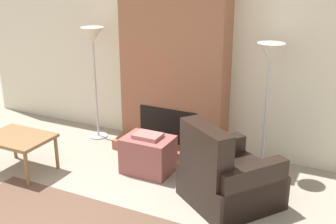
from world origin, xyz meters
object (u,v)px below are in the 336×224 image
object	(u,v)px
ottoman	(148,154)
floor_lamp_left	(93,44)
floor_lamp_right	(270,63)
armchair	(225,180)
side_table	(18,140)

from	to	relation	value
ottoman	floor_lamp_left	distance (m)	1.82
floor_lamp_left	floor_lamp_right	size ratio (longest dim) A/B	1.02
floor_lamp_left	floor_lamp_right	bearing A→B (deg)	-0.00
armchair	floor_lamp_right	size ratio (longest dim) A/B	0.76
armchair	floor_lamp_left	distance (m)	2.75
side_table	floor_lamp_left	world-z (taller)	floor_lamp_left
ottoman	side_table	size ratio (longest dim) A/B	0.75
floor_lamp_left	side_table	bearing A→B (deg)	-98.63
floor_lamp_right	side_table	bearing A→B (deg)	-153.19
floor_lamp_left	armchair	bearing A→B (deg)	-22.25
side_table	floor_lamp_right	world-z (taller)	floor_lamp_right
side_table	floor_lamp_left	xyz separation A→B (m)	(0.21, 1.37, 0.99)
armchair	floor_lamp_left	size ratio (longest dim) A/B	0.75
side_table	floor_lamp_right	size ratio (longest dim) A/B	0.50
ottoman	floor_lamp_left	world-z (taller)	floor_lamp_left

